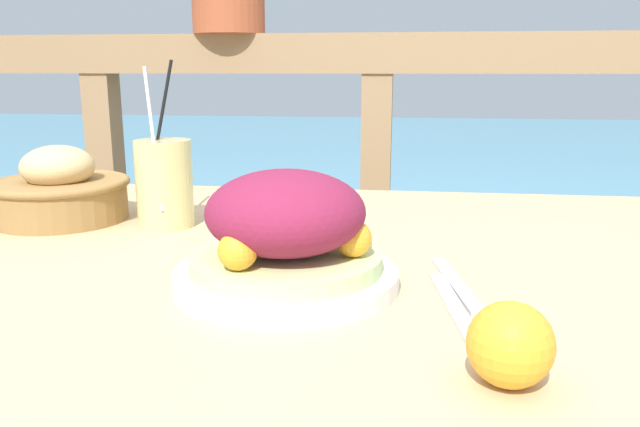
% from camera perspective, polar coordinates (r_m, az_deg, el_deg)
% --- Properties ---
extents(patio_table, '(1.29, 0.95, 0.75)m').
position_cam_1_polar(patio_table, '(0.81, 2.56, -10.19)').
color(patio_table, tan).
rests_on(patio_table, ground_plane).
extents(railing_fence, '(2.80, 0.08, 1.07)m').
position_cam_1_polar(railing_fence, '(1.51, 5.11, 3.28)').
color(railing_fence, '#937551').
rests_on(railing_fence, ground_plane).
extents(sea_backdrop, '(12.00, 4.00, 0.54)m').
position_cam_1_polar(sea_backdrop, '(4.05, 6.61, 2.78)').
color(sea_backdrop, '#568EA8').
rests_on(sea_backdrop, ground_plane).
extents(salad_plate, '(0.25, 0.25, 0.13)m').
position_cam_1_polar(salad_plate, '(0.68, -3.15, -2.20)').
color(salad_plate, silver).
rests_on(salad_plate, patio_table).
extents(drink_glass, '(0.08, 0.09, 0.25)m').
position_cam_1_polar(drink_glass, '(0.97, -14.04, 2.72)').
color(drink_glass, '#DBCC7F').
rests_on(drink_glass, patio_table).
extents(bread_basket, '(0.21, 0.21, 0.12)m').
position_cam_1_polar(bread_basket, '(1.06, -22.68, 1.91)').
color(bread_basket, olive).
rests_on(bread_basket, patio_table).
extents(fork, '(0.04, 0.18, 0.00)m').
position_cam_1_polar(fork, '(0.65, 12.02, -8.10)').
color(fork, silver).
rests_on(fork, patio_table).
extents(knife, '(0.05, 0.18, 0.00)m').
position_cam_1_polar(knife, '(0.71, 12.32, -6.30)').
color(knife, silver).
rests_on(knife, patio_table).
extents(orange_near_basket, '(0.07, 0.07, 0.07)m').
position_cam_1_polar(orange_near_basket, '(0.50, 16.99, -11.38)').
color(orange_near_basket, '#F9A328').
rests_on(orange_near_basket, patio_table).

